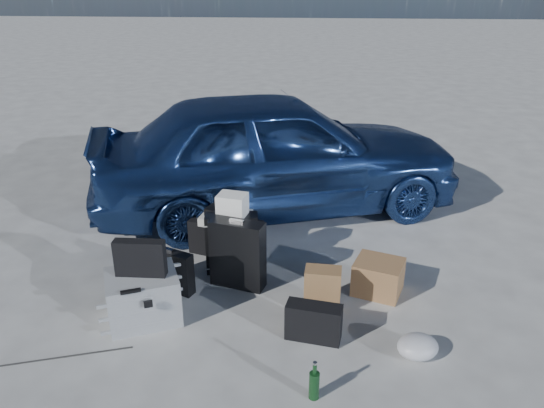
% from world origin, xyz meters
% --- Properties ---
extents(ground, '(60.00, 60.00, 0.00)m').
position_xyz_m(ground, '(0.00, 0.00, 0.00)').
color(ground, beige).
rests_on(ground, ground).
extents(car, '(4.15, 2.69, 1.31)m').
position_xyz_m(car, '(0.15, 2.24, 0.66)').
color(car, '#2A4A8A').
rests_on(car, ground).
extents(pelican_case, '(0.64, 0.59, 0.37)m').
position_xyz_m(pelican_case, '(-0.68, 0.12, 0.19)').
color(pelican_case, '#999C9E').
rests_on(pelican_case, ground).
extents(laptop_bag, '(0.37, 0.10, 0.28)m').
position_xyz_m(laptop_bag, '(-0.67, 0.13, 0.51)').
color(laptop_bag, black).
rests_on(laptop_bag, pelican_case).
extents(briefcase, '(0.46, 0.27, 0.36)m').
position_xyz_m(briefcase, '(-0.60, 0.54, 0.18)').
color(briefcase, black).
rests_on(briefcase, ground).
extents(suitcase_left, '(0.47, 0.27, 0.58)m').
position_xyz_m(suitcase_left, '(-0.04, 0.64, 0.29)').
color(suitcase_left, black).
rests_on(suitcase_left, ground).
extents(suitcase_right, '(0.46, 0.22, 0.53)m').
position_xyz_m(suitcase_right, '(-0.12, 0.87, 0.27)').
color(suitcase_right, black).
rests_on(suitcase_right, ground).
extents(white_carton, '(0.26, 0.23, 0.19)m').
position_xyz_m(white_carton, '(-0.11, 0.87, 0.63)').
color(white_carton, white).
rests_on(white_carton, suitcase_right).
extents(duffel_bag, '(0.70, 0.46, 0.32)m').
position_xyz_m(duffel_bag, '(-0.23, 1.19, 0.16)').
color(duffel_bag, black).
rests_on(duffel_bag, ground).
extents(flat_box_white, '(0.47, 0.38, 0.07)m').
position_xyz_m(flat_box_white, '(-0.22, 1.18, 0.36)').
color(flat_box_white, white).
rests_on(flat_box_white, duffel_bag).
extents(flat_box_black, '(0.36, 0.30, 0.06)m').
position_xyz_m(flat_box_black, '(-0.23, 1.18, 0.43)').
color(flat_box_black, black).
rests_on(flat_box_black, flat_box_white).
extents(kraft_bag, '(0.28, 0.18, 0.36)m').
position_xyz_m(kraft_bag, '(0.66, 0.33, 0.18)').
color(kraft_bag, olive).
rests_on(kraft_bag, ground).
extents(cardboard_box, '(0.46, 0.43, 0.28)m').
position_xyz_m(cardboard_box, '(1.11, 0.63, 0.14)').
color(cardboard_box, '#946040').
rests_on(cardboard_box, ground).
extents(plastic_bag, '(0.35, 0.33, 0.16)m').
position_xyz_m(plastic_bag, '(1.30, -0.15, 0.08)').
color(plastic_bag, '#B9BAC0').
rests_on(plastic_bag, ground).
extents(messenger_bag, '(0.41, 0.21, 0.27)m').
position_xyz_m(messenger_bag, '(0.60, -0.02, 0.14)').
color(messenger_bag, black).
rests_on(messenger_bag, ground).
extents(green_bottle, '(0.07, 0.07, 0.26)m').
position_xyz_m(green_bottle, '(0.61, -0.60, 0.13)').
color(green_bottle, black).
rests_on(green_bottle, ground).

